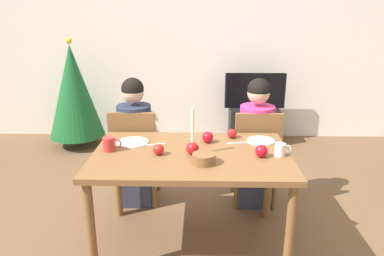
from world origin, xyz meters
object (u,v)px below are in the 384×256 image
apple_by_right_mug (159,150)px  bowl_walnuts (204,159)px  chair_left (135,152)px  apple_far_edge (232,134)px  person_left_child (135,144)px  apple_by_left_plate (261,151)px  dining_table (191,163)px  plate_left (133,142)px  plate_right (261,141)px  christmas_tree (74,91)px  apple_near_candle (208,137)px  candle_centerpiece (193,145)px  tv_stand (253,125)px  mug_right (281,150)px  chair_right (256,153)px  person_right_child (256,145)px  mug_left (110,144)px  tv (255,91)px

apple_by_right_mug → bowl_walnuts: bearing=-24.4°
chair_left → apple_far_edge: bearing=-18.9°
person_left_child → apple_by_left_plate: 1.25m
dining_table → plate_left: bearing=157.6°
plate_right → christmas_tree: bearing=138.2°
apple_near_candle → candle_centerpiece: bearing=-114.2°
tv_stand → christmas_tree: 2.39m
dining_table → apple_near_candle: 0.28m
candle_centerpiece → plate_right: size_ratio=1.56×
christmas_tree → mug_right: christmas_tree is taller
chair_right → candle_centerpiece: (-0.55, -0.64, 0.31)m
person_right_child → apple_far_edge: person_right_child is taller
chair_right → bowl_walnuts: size_ratio=5.78×
mug_left → apple_far_edge: mug_left is taller
tv → dining_table: bearing=-108.6°
christmas_tree → candle_centerpiece: bearing=-53.9°
person_right_child → plate_left: (-1.01, -0.45, 0.19)m
bowl_walnuts → chair_right: bearing=59.5°
tv → candle_centerpiece: bearing=-108.2°
tv → christmas_tree: 2.34m
plate_right → person_right_child: bearing=86.4°
apple_by_left_plate → apple_by_right_mug: size_ratio=1.14×
tv → plate_right: 2.07m
mug_right → dining_table: bearing=176.4°
chair_left → apple_near_candle: size_ratio=10.37×
tv → plate_right: size_ratio=3.70×
apple_by_right_mug → tv: bearing=66.8°
person_right_child → tv_stand: bearing=82.5°
person_right_child → apple_far_edge: size_ratio=15.82×
chair_right → candle_centerpiece: bearing=-130.5°
mug_right → apple_near_candle: (-0.50, 0.25, -0.00)m
candle_centerpiece → apple_near_candle: (0.11, 0.25, -0.02)m
person_right_child → bowl_walnuts: person_right_child is taller
apple_by_left_plate → tv: bearing=83.0°
plate_left → plate_right: 0.99m
person_left_child → apple_near_candle: bearing=-33.7°
christmas_tree → apple_by_right_mug: bearing=-58.4°
person_left_child → plate_left: 0.49m
person_left_child → dining_table: bearing=-51.0°
chair_right → mug_left: bearing=-153.0°
mug_left → apple_by_right_mug: (0.36, -0.07, -0.01)m
chair_left → chair_right: (1.08, 0.00, 0.00)m
plate_left → plate_right: size_ratio=1.13×
apple_by_left_plate → apple_by_right_mug: 0.71m
mug_right → bowl_walnuts: mug_right is taller
christmas_tree → apple_near_candle: size_ratio=16.13×
tv_stand → bowl_walnuts: (-0.69, -2.49, 0.54)m
tv_stand → apple_by_left_plate: apple_by_left_plate is taller
candle_centerpiece → apple_by_left_plate: candle_centerpiece is taller
tv_stand → mug_left: mug_left is taller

